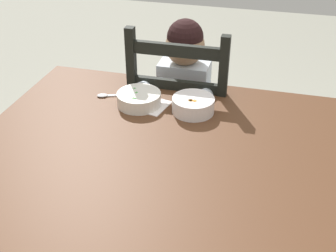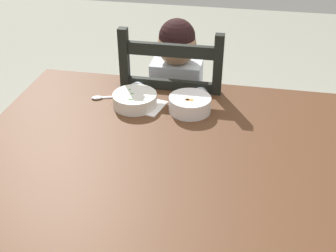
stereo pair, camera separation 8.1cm
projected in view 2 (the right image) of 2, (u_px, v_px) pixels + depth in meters
dining_table at (181, 175)px, 1.43m from camera, size 1.42×1.07×0.72m
dining_chair at (175, 124)px, 2.03m from camera, size 0.42×0.42×0.97m
child_figure at (175, 92)px, 1.93m from camera, size 0.32×0.31×0.97m
bowl_of_peas at (135, 100)px, 1.64m from camera, size 0.17×0.17×0.05m
bowl_of_carrots at (190, 104)px, 1.61m from camera, size 0.16×0.16×0.06m
spoon at (102, 97)px, 1.71m from camera, size 0.14×0.07×0.01m
paper_napkin at (145, 105)px, 1.66m from camera, size 0.17×0.16×0.00m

